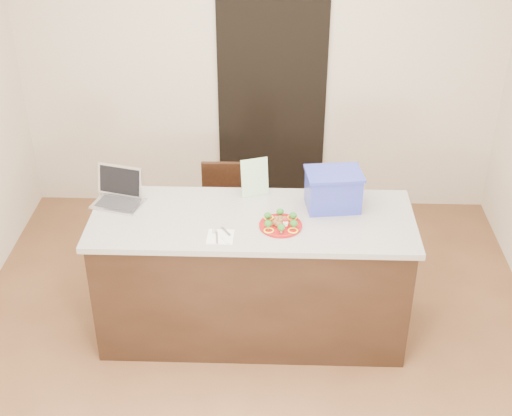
{
  "coord_description": "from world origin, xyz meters",
  "views": [
    {
      "loc": [
        0.15,
        -3.56,
        3.32
      ],
      "look_at": [
        0.03,
        0.2,
        1.02
      ],
      "focal_mm": 50.0,
      "sensor_mm": 36.0,
      "label": 1
    }
  ],
  "objects_px": {
    "plate": "(281,225)",
    "chair": "(226,210)",
    "blue_box": "(333,190)",
    "island": "(252,276)",
    "yogurt_bottle": "(285,225)",
    "laptop": "(119,193)",
    "napkin": "(220,237)"
  },
  "relations": [
    {
      "from": "plate",
      "to": "laptop",
      "type": "relative_size",
      "value": 0.75
    },
    {
      "from": "plate",
      "to": "blue_box",
      "type": "xyz_separation_m",
      "value": [
        0.33,
        0.25,
        0.12
      ]
    },
    {
      "from": "napkin",
      "to": "blue_box",
      "type": "bearing_deg",
      "value": 28.42
    },
    {
      "from": "plate",
      "to": "island",
      "type": "bearing_deg",
      "value": 151.03
    },
    {
      "from": "napkin",
      "to": "blue_box",
      "type": "relative_size",
      "value": 0.42
    },
    {
      "from": "island",
      "to": "yogurt_bottle",
      "type": "bearing_deg",
      "value": -31.87
    },
    {
      "from": "napkin",
      "to": "blue_box",
      "type": "height_order",
      "value": "blue_box"
    },
    {
      "from": "plate",
      "to": "blue_box",
      "type": "distance_m",
      "value": 0.43
    },
    {
      "from": "island",
      "to": "laptop",
      "type": "distance_m",
      "value": 1.04
    },
    {
      "from": "blue_box",
      "to": "chair",
      "type": "height_order",
      "value": "blue_box"
    },
    {
      "from": "blue_box",
      "to": "chair",
      "type": "bearing_deg",
      "value": 130.88
    },
    {
      "from": "napkin",
      "to": "chair",
      "type": "relative_size",
      "value": 0.19
    },
    {
      "from": "yogurt_bottle",
      "to": "chair",
      "type": "distance_m",
      "value": 1.15
    },
    {
      "from": "napkin",
      "to": "chair",
      "type": "distance_m",
      "value": 1.14
    },
    {
      "from": "island",
      "to": "laptop",
      "type": "xyz_separation_m",
      "value": [
        -0.88,
        0.18,
        0.52
      ]
    },
    {
      "from": "plate",
      "to": "blue_box",
      "type": "height_order",
      "value": "blue_box"
    },
    {
      "from": "napkin",
      "to": "blue_box",
      "type": "xyz_separation_m",
      "value": [
        0.7,
        0.38,
        0.13
      ]
    },
    {
      "from": "yogurt_bottle",
      "to": "blue_box",
      "type": "xyz_separation_m",
      "value": [
        0.3,
        0.28,
        0.1
      ]
    },
    {
      "from": "blue_box",
      "to": "chair",
      "type": "distance_m",
      "value": 1.15
    },
    {
      "from": "island",
      "to": "laptop",
      "type": "relative_size",
      "value": 5.74
    },
    {
      "from": "yogurt_bottle",
      "to": "chair",
      "type": "xyz_separation_m",
      "value": [
        -0.44,
        0.94,
        -0.48
      ]
    },
    {
      "from": "yogurt_bottle",
      "to": "chair",
      "type": "height_order",
      "value": "yogurt_bottle"
    },
    {
      "from": "chair",
      "to": "yogurt_bottle",
      "type": "bearing_deg",
      "value": -65.28
    },
    {
      "from": "yogurt_bottle",
      "to": "laptop",
      "type": "height_order",
      "value": "laptop"
    },
    {
      "from": "laptop",
      "to": "blue_box",
      "type": "relative_size",
      "value": 0.94
    },
    {
      "from": "island",
      "to": "laptop",
      "type": "bearing_deg",
      "value": 168.18
    },
    {
      "from": "yogurt_bottle",
      "to": "napkin",
      "type": "bearing_deg",
      "value": -165.85
    },
    {
      "from": "laptop",
      "to": "blue_box",
      "type": "distance_m",
      "value": 1.4
    },
    {
      "from": "plate",
      "to": "yogurt_bottle",
      "type": "distance_m",
      "value": 0.05
    },
    {
      "from": "napkin",
      "to": "island",
      "type": "bearing_deg",
      "value": 51.27
    },
    {
      "from": "plate",
      "to": "chair",
      "type": "height_order",
      "value": "plate"
    },
    {
      "from": "plate",
      "to": "napkin",
      "type": "distance_m",
      "value": 0.39
    }
  ]
}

